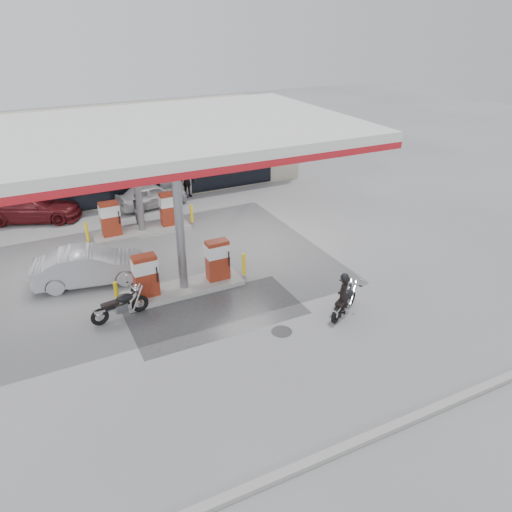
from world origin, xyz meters
The scene contains 16 objects.
ground centered at (0.00, 0.00, 0.00)m, with size 90.00×90.00×0.00m, color gray.
wet_patch centered at (0.50, 0.00, 0.00)m, with size 6.00×3.00×0.00m, color #4C4C4F.
drain_cover centered at (2.00, -2.00, 0.00)m, with size 0.70×0.70×0.01m, color #38383A.
kerb centered at (0.00, -7.00, 0.07)m, with size 28.00×0.25×0.15m, color gray.
store_building centered at (0.01, 15.94, 2.01)m, with size 22.00×8.22×4.00m.
canopy centered at (0.00, 5.00, 5.27)m, with size 16.00×10.02×5.51m.
pump_island_near centered at (0.00, 2.00, 0.71)m, with size 5.14×1.30×1.78m.
pump_island_far centered at (0.00, 8.00, 0.71)m, with size 5.14×1.30×1.78m.
main_motorcycle centered at (4.50, -1.97, 0.44)m, with size 1.73×1.15×1.00m.
biker_main centered at (4.34, -2.08, 0.79)m, with size 0.57×0.38×1.57m, color black.
parked_motorcycle centered at (-2.54, 1.21, 0.47)m, with size 2.07×0.79×1.07m.
sedan_white centered at (1.41, 11.20, 0.64)m, with size 1.52×3.78×1.29m, color #BABABC.
attendant centered at (0.21, 9.00, 0.86)m, with size 0.84×0.65×1.72m, color #57575C.
hatchback_silver centered at (-2.99, 4.20, 0.71)m, with size 1.50×4.30×1.42m, color #AAACB2.
parked_car_left centered at (-4.50, 12.00, 0.69)m, with size 1.92×4.72×1.37m, color #591317.
biker_walking centered at (3.62, 11.80, 0.81)m, with size 0.95×0.39×1.62m, color black.
Camera 1 is at (-4.86, -13.83, 9.67)m, focal length 35.00 mm.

